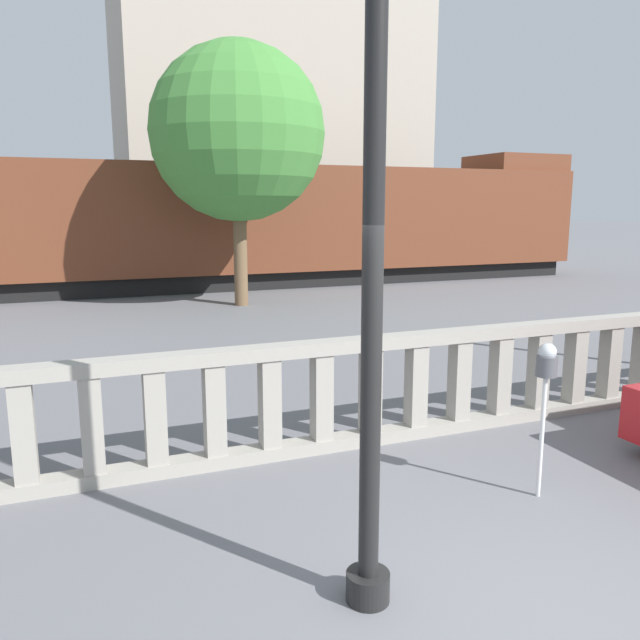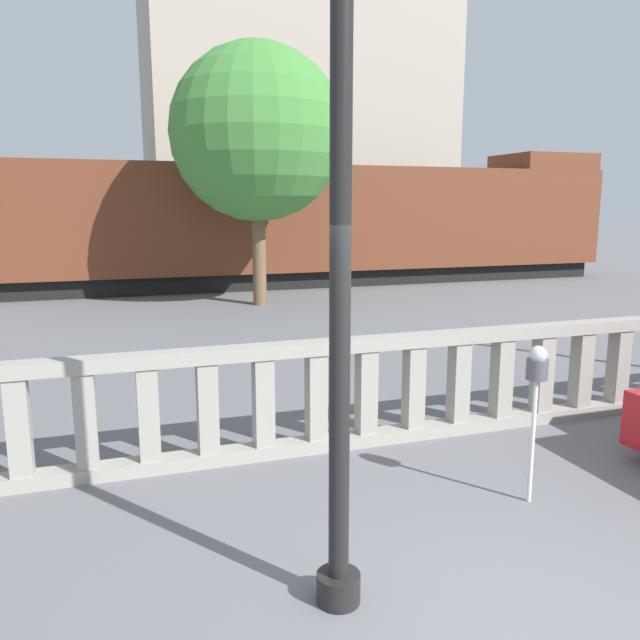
{
  "view_description": "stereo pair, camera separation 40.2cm",
  "coord_description": "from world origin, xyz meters",
  "px_view_note": "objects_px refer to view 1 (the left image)",
  "views": [
    {
      "loc": [
        -2.66,
        -2.53,
        2.62
      ],
      "look_at": [
        0.09,
        4.39,
        1.24
      ],
      "focal_mm": 35.0,
      "sensor_mm": 36.0,
      "label": 1
    },
    {
      "loc": [
        -2.29,
        -2.67,
        2.62
      ],
      "look_at": [
        0.09,
        4.39,
        1.24
      ],
      "focal_mm": 35.0,
      "sensor_mm": 36.0,
      "label": 2
    }
  ],
  "objects_px": {
    "lamppost": "(375,125)",
    "train_near": "(257,224)",
    "tree_left": "(238,133)",
    "parking_meter": "(546,372)"
  },
  "relations": [
    {
      "from": "train_near",
      "to": "parking_meter",
      "type": "bearing_deg",
      "value": -96.72
    },
    {
      "from": "lamppost",
      "to": "parking_meter",
      "type": "xyz_separation_m",
      "value": [
        2.12,
        0.8,
        -1.91
      ]
    },
    {
      "from": "lamppost",
      "to": "train_near",
      "type": "height_order",
      "value": "lamppost"
    },
    {
      "from": "train_near",
      "to": "lamppost",
      "type": "bearing_deg",
      "value": -103.6
    },
    {
      "from": "parking_meter",
      "to": "tree_left",
      "type": "bearing_deg",
      "value": 88.59
    },
    {
      "from": "lamppost",
      "to": "parking_meter",
      "type": "height_order",
      "value": "lamppost"
    },
    {
      "from": "lamppost",
      "to": "tree_left",
      "type": "xyz_separation_m",
      "value": [
        2.41,
        12.54,
        1.32
      ]
    },
    {
      "from": "lamppost",
      "to": "tree_left",
      "type": "distance_m",
      "value": 12.84
    },
    {
      "from": "tree_left",
      "to": "lamppost",
      "type": "bearing_deg",
      "value": -100.87
    },
    {
      "from": "train_near",
      "to": "tree_left",
      "type": "xyz_separation_m",
      "value": [
        -1.54,
        -3.77,
        2.39
      ]
    }
  ]
}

